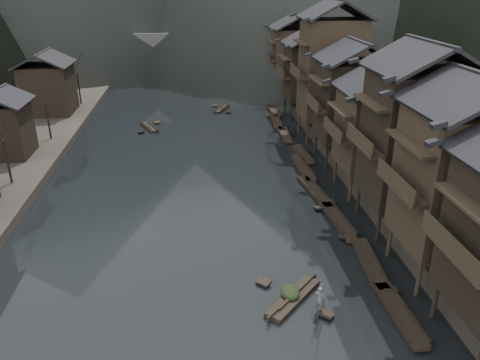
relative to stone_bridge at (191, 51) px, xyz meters
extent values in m
plane|color=black|center=(0.00, -72.00, -5.11)|extent=(300.00, 300.00, 0.00)
cube|color=#2D2823|center=(35.00, -32.00, -4.21)|extent=(40.00, 200.00, 1.80)
cylinder|color=black|center=(14.20, -77.60, -3.81)|extent=(0.30, 0.30, 2.90)
cylinder|color=black|center=(16.95, -77.60, -3.81)|extent=(0.30, 0.30, 2.90)
cube|color=#2D2419|center=(13.30, -80.00, 1.15)|extent=(1.20, 5.70, 0.25)
cylinder|color=#2D2419|center=(14.20, -75.40, -3.81)|extent=(0.30, 0.30, 2.90)
cylinder|color=#2D2419|center=(14.20, -70.60, -3.81)|extent=(0.30, 0.30, 2.90)
cylinder|color=#2D2419|center=(16.95, -75.40, -3.81)|extent=(0.30, 0.30, 2.90)
cylinder|color=#2D2419|center=(16.95, -70.60, -3.81)|extent=(0.30, 0.30, 2.90)
cube|color=#2D2419|center=(17.30, -73.00, 2.09)|extent=(7.00, 6.00, 9.20)
cube|color=#2D2419|center=(13.30, -73.00, 1.63)|extent=(1.20, 5.70, 0.25)
cylinder|color=black|center=(14.20, -68.40, -3.81)|extent=(0.30, 0.30, 2.90)
cylinder|color=black|center=(14.20, -63.60, -3.81)|extent=(0.30, 0.30, 2.90)
cylinder|color=black|center=(16.95, -68.40, -3.81)|extent=(0.30, 0.30, 2.90)
cylinder|color=black|center=(16.95, -63.60, -3.81)|extent=(0.30, 0.30, 2.90)
cube|color=black|center=(17.30, -66.00, 2.60)|extent=(7.00, 6.00, 10.22)
cube|color=#2D2419|center=(13.30, -66.00, 2.09)|extent=(1.20, 5.70, 0.25)
cylinder|color=#2D2419|center=(14.20, -61.40, -3.81)|extent=(0.30, 0.30, 2.90)
cylinder|color=#2D2419|center=(14.20, -56.60, -3.81)|extent=(0.30, 0.30, 2.90)
cylinder|color=#2D2419|center=(16.95, -61.40, -3.81)|extent=(0.30, 0.30, 2.90)
cylinder|color=#2D2419|center=(16.95, -56.60, -3.81)|extent=(0.30, 0.30, 2.90)
cube|color=#2D2419|center=(17.30, -59.00, 1.07)|extent=(7.00, 6.00, 7.16)
cube|color=#2D2419|center=(13.30, -59.00, 0.71)|extent=(1.20, 5.70, 0.25)
cylinder|color=black|center=(14.20, -53.40, -3.81)|extent=(0.30, 0.30, 2.90)
cylinder|color=black|center=(14.20, -48.60, -3.81)|extent=(0.30, 0.30, 2.90)
cylinder|color=black|center=(16.95, -53.40, -3.81)|extent=(0.30, 0.30, 2.90)
cylinder|color=black|center=(16.95, -48.60, -3.81)|extent=(0.30, 0.30, 2.90)
cube|color=black|center=(17.30, -51.00, 1.71)|extent=(7.00, 6.00, 8.45)
cube|color=#2D2419|center=(13.30, -51.00, 1.29)|extent=(1.20, 5.70, 0.25)
cylinder|color=#2D2419|center=(14.20, -44.40, -3.81)|extent=(0.30, 0.30, 2.90)
cylinder|color=#2D2419|center=(14.20, -39.60, -3.81)|extent=(0.30, 0.30, 2.90)
cylinder|color=#2D2419|center=(16.95, -44.40, -3.81)|extent=(0.30, 0.30, 2.90)
cylinder|color=#2D2419|center=(16.95, -39.60, -3.81)|extent=(0.30, 0.30, 2.90)
cube|color=#2D2419|center=(17.30, -42.00, 3.49)|extent=(7.00, 6.00, 12.00)
cube|color=#2D2419|center=(13.30, -42.00, 2.89)|extent=(1.20, 5.70, 0.25)
cylinder|color=black|center=(14.20, -34.40, -3.81)|extent=(0.30, 0.30, 2.90)
cylinder|color=black|center=(14.20, -29.60, -3.81)|extent=(0.30, 0.30, 2.90)
cylinder|color=black|center=(16.95, -34.40, -3.81)|extent=(0.30, 0.30, 2.90)
cylinder|color=black|center=(16.95, -29.60, -3.81)|extent=(0.30, 0.30, 2.90)
cube|color=black|center=(17.30, -32.00, 1.34)|extent=(7.00, 6.00, 7.71)
cube|color=#2D2419|center=(13.30, -32.00, 0.96)|extent=(1.20, 5.70, 0.25)
cylinder|color=#2D2419|center=(14.20, -22.40, -3.81)|extent=(0.30, 0.30, 2.90)
cylinder|color=#2D2419|center=(14.20, -17.60, -3.81)|extent=(0.30, 0.30, 2.90)
cylinder|color=#2D2419|center=(16.95, -22.40, -3.81)|extent=(0.30, 0.30, 2.90)
cylinder|color=#2D2419|center=(16.95, -17.60, -3.81)|extent=(0.30, 0.30, 2.90)
cube|color=#2D2419|center=(17.30, -20.00, 1.83)|extent=(7.00, 6.00, 8.68)
cube|color=#2D2419|center=(13.30, -20.00, 1.39)|extent=(1.20, 5.70, 0.25)
cube|color=black|center=(-20.50, -48.00, -1.01)|extent=(5.00, 5.00, 5.80)
cube|color=black|center=(-20.50, -30.00, -0.51)|extent=(6.50, 6.50, 6.80)
cylinder|color=black|center=(-17.00, -55.94, -1.74)|extent=(0.24, 0.24, 4.35)
cylinder|color=black|center=(-17.00, -42.44, -1.64)|extent=(0.24, 0.24, 4.54)
cylinder|color=black|center=(-17.00, -25.26, -1.54)|extent=(0.24, 0.24, 4.73)
cube|color=black|center=(12.25, -77.14, -4.96)|extent=(1.23, 6.15, 0.30)
cube|color=black|center=(12.25, -77.14, -4.78)|extent=(1.29, 6.03, 0.10)
cube|color=black|center=(12.31, -74.20, -4.82)|extent=(0.95, 0.78, 0.33)
cube|color=black|center=(12.18, -80.08, -4.82)|extent=(0.95, 0.78, 0.33)
cube|color=black|center=(12.37, -71.68, -4.96)|extent=(1.66, 6.83, 0.30)
cube|color=black|center=(12.37, -71.68, -4.78)|extent=(1.70, 6.70, 0.10)
cube|color=black|center=(12.10, -68.44, -4.82)|extent=(1.00, 0.91, 0.34)
cube|color=black|center=(12.64, -74.91, -4.82)|extent=(1.00, 0.91, 0.34)
cube|color=black|center=(11.98, -64.85, -4.96)|extent=(1.58, 6.41, 0.30)
cube|color=black|center=(11.98, -64.85, -4.78)|extent=(1.62, 6.29, 0.10)
cube|color=black|center=(12.22, -61.81, -4.82)|extent=(0.99, 0.85, 0.33)
cube|color=black|center=(11.75, -67.88, -4.82)|extent=(0.99, 0.85, 0.33)
cube|color=black|center=(11.48, -59.24, -4.96)|extent=(1.96, 7.41, 0.30)
cube|color=black|center=(11.48, -59.24, -4.78)|extent=(1.99, 7.27, 0.10)
cube|color=black|center=(11.90, -55.75, -4.82)|extent=(1.03, 1.00, 0.36)
cube|color=black|center=(11.07, -62.74, -4.82)|extent=(1.03, 1.00, 0.36)
cube|color=black|center=(11.65, -53.37, -4.96)|extent=(1.26, 7.33, 0.30)
cube|color=black|center=(11.65, -53.37, -4.78)|extent=(1.31, 7.19, 0.10)
cube|color=black|center=(11.73, -49.86, -4.82)|extent=(0.95, 0.92, 0.36)
cube|color=black|center=(11.57, -56.88, -4.82)|extent=(0.95, 0.92, 0.36)
cube|color=black|center=(12.53, -49.20, -4.96)|extent=(1.55, 6.27, 0.30)
cube|color=black|center=(12.53, -49.20, -4.78)|extent=(1.59, 6.15, 0.10)
cube|color=black|center=(12.74, -46.22, -4.82)|extent=(0.99, 0.83, 0.33)
cube|color=black|center=(12.31, -52.17, -4.82)|extent=(0.99, 0.83, 0.33)
cube|color=black|center=(11.87, -41.55, -4.96)|extent=(1.43, 7.01, 0.30)
cube|color=black|center=(11.87, -41.55, -4.78)|extent=(1.47, 6.87, 0.10)
cube|color=black|center=(11.72, -38.21, -4.82)|extent=(0.97, 0.90, 0.35)
cube|color=black|center=(12.03, -44.89, -4.82)|extent=(0.97, 0.90, 0.35)
cube|color=black|center=(11.79, -35.90, -4.96)|extent=(1.69, 7.48, 0.30)
cube|color=black|center=(11.79, -35.90, -4.78)|extent=(1.73, 7.34, 0.10)
cube|color=black|center=(11.51, -32.35, -4.82)|extent=(1.00, 0.98, 0.36)
cube|color=black|center=(12.07, -39.45, -4.82)|extent=(1.00, 0.98, 0.36)
cube|color=black|center=(12.41, -29.62, -4.96)|extent=(1.27, 6.98, 0.30)
cube|color=black|center=(12.41, -29.62, -4.78)|extent=(1.33, 6.85, 0.10)
cube|color=black|center=(12.49, -26.28, -4.82)|extent=(0.96, 0.88, 0.35)
cube|color=black|center=(12.32, -32.96, -4.82)|extent=(0.96, 0.88, 0.35)
cube|color=black|center=(12.70, -24.00, -4.96)|extent=(1.37, 7.43, 0.30)
cube|color=black|center=(12.70, -24.00, -4.78)|extent=(1.42, 7.29, 0.10)
cube|color=black|center=(12.57, -20.45, -4.82)|extent=(0.97, 0.94, 0.36)
cube|color=black|center=(12.83, -27.55, -4.82)|extent=(0.97, 0.94, 0.36)
cube|color=black|center=(-6.03, -36.37, -4.96)|extent=(2.86, 4.73, 0.30)
cube|color=black|center=(-6.03, -36.37, -4.78)|extent=(2.87, 4.66, 0.10)
cube|color=black|center=(-5.09, -34.30, -4.82)|extent=(1.02, 0.89, 0.29)
cube|color=black|center=(-6.96, -38.44, -4.82)|extent=(1.02, 0.89, 0.29)
cube|color=black|center=(4.50, -27.73, -4.96)|extent=(2.79, 4.51, 0.30)
cube|color=black|center=(4.50, -27.73, -4.78)|extent=(2.79, 4.45, 0.10)
cube|color=black|center=(3.60, -25.77, -4.82)|extent=(1.01, 0.87, 0.29)
cube|color=black|center=(5.40, -29.70, -4.82)|extent=(1.01, 0.87, 0.29)
cube|color=#4C4C4F|center=(0.00, 0.00, 2.09)|extent=(40.00, 6.00, 1.60)
cube|color=#4C4C4F|center=(0.00, -2.70, 3.39)|extent=(40.00, 0.50, 1.00)
cube|color=#4C4C4F|center=(0.00, 2.70, 3.39)|extent=(40.00, 0.50, 1.00)
cube|color=#4C4C4F|center=(-14.00, 0.00, -1.91)|extent=(3.20, 6.00, 6.40)
cube|color=#4C4C4F|center=(-4.50, 0.00, -1.91)|extent=(3.20, 6.00, 6.40)
cube|color=#4C4C4F|center=(4.50, 0.00, -1.91)|extent=(3.20, 6.00, 6.40)
cube|color=#4C4C4F|center=(14.00, 0.00, -1.91)|extent=(3.20, 6.00, 6.40)
cube|color=black|center=(6.07, -75.04, -4.96)|extent=(4.30, 4.55, 0.30)
cube|color=black|center=(6.07, -75.04, -4.78)|extent=(4.27, 4.51, 0.10)
cube|color=black|center=(4.40, -73.22, -4.82)|extent=(1.13, 1.11, 0.30)
cube|color=black|center=(7.74, -76.86, -4.82)|extent=(1.13, 1.11, 0.30)
ellipsoid|color=black|center=(5.90, -74.85, -4.30)|extent=(1.23, 1.61, 0.74)
imported|color=slate|center=(7.39, -76.48, -3.78)|extent=(0.77, 0.69, 1.78)
cylinder|color=#8C7A51|center=(7.59, -76.48, -1.09)|extent=(1.19, 2.57, 3.60)
camera|label=1|loc=(0.16, -99.20, 14.14)|focal=35.00mm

